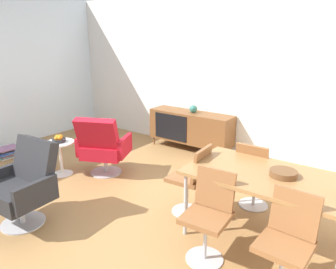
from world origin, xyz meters
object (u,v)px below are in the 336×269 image
dining_chair_near_window (192,177)px  fruit_bowl (59,139)px  dining_table (269,179)px  side_table_round (60,154)px  dining_chair_front_right (287,240)px  magazine_stack (8,152)px  dining_chair_front_left (209,213)px  lounge_chair_red (103,146)px  vase_cobalt (193,109)px  armchair_black_shell (23,184)px  wooden_bowl_on_table (283,173)px  dining_chair_back_left (254,173)px  sideboard (191,127)px

dining_chair_near_window → fruit_bowl: dining_chair_near_window is taller
dining_table → side_table_round: 3.14m
dining_chair_front_right → magazine_stack: bearing=177.0°
dining_chair_front_left → lounge_chair_red: (-2.21, 0.73, -0.00)m
vase_cobalt → armchair_black_shell: bearing=-95.1°
side_table_round → wooden_bowl_on_table: bearing=4.3°
magazine_stack → dining_table: bearing=3.9°
side_table_round → fruit_bowl: bearing=-136.6°
dining_table → dining_chair_front_left: 0.70m
vase_cobalt → side_table_round: vase_cobalt is taller
side_table_round → magazine_stack: size_ratio=1.33×
dining_chair_back_left → side_table_round: size_ratio=1.65×
lounge_chair_red → dining_chair_near_window: bearing=-5.7°
dining_chair_near_window → armchair_black_shell: 1.89m
vase_cobalt → dining_table: (2.04, -1.91, -0.09)m
dining_chair_front_left → side_table_round: 2.78m
sideboard → dining_chair_near_window: bearing=-57.7°
side_table_round → magazine_stack: side_table_round is taller
dining_chair_near_window → fruit_bowl: (-2.22, -0.20, 0.09)m
wooden_bowl_on_table → dining_chair_back_left: size_ratio=0.30×
dining_table → wooden_bowl_on_table: size_ratio=6.15×
sideboard → vase_cobalt: bearing=2.2°
lounge_chair_red → sideboard: bearing=74.8°
vase_cobalt → lounge_chair_red: lounge_chair_red is taller
vase_cobalt → dining_chair_back_left: (1.69, -1.35, -0.32)m
sideboard → dining_chair_back_left: dining_chair_back_left is taller
sideboard → dining_chair_back_left: bearing=-37.7°
sideboard → magazine_stack: bearing=-137.6°
vase_cobalt → lounge_chair_red: size_ratio=0.15×
dining_chair_near_window → armchair_black_shell: bearing=-139.2°
dining_chair_back_left → side_table_round: 2.87m
dining_chair_front_right → dining_chair_back_left: bearing=122.2°
dining_chair_near_window → dining_chair_front_left: size_ratio=1.00×
wooden_bowl_on_table → dining_chair_near_window: dining_chair_near_window is taller
lounge_chair_red → magazine_stack: (-1.95, -0.48, -0.38)m
dining_chair_front_left → dining_table: bearing=57.6°
dining_chair_front_right → magazine_stack: size_ratio=2.19×
sideboard → dining_chair_front_right: dining_chair_front_right is taller
armchair_black_shell → side_table_round: bearing=127.3°
armchair_black_shell → side_table_round: 1.31m
sideboard → dining_chair_front_left: dining_chair_front_left is taller
lounge_chair_red → armchair_black_shell: bearing=-80.3°
dining_chair_back_left → side_table_round: bearing=-164.7°
sideboard → dining_chair_back_left: size_ratio=1.87×
dining_table → magazine_stack: bearing=-176.1°
vase_cobalt → dining_chair_back_left: vase_cobalt is taller
vase_cobalt → armchair_black_shell: (-0.28, -3.14, -0.32)m
sideboard → wooden_bowl_on_table: bearing=-40.2°
sideboard → wooden_bowl_on_table: (2.20, -1.86, 0.33)m
wooden_bowl_on_table → armchair_black_shell: bearing=-152.4°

